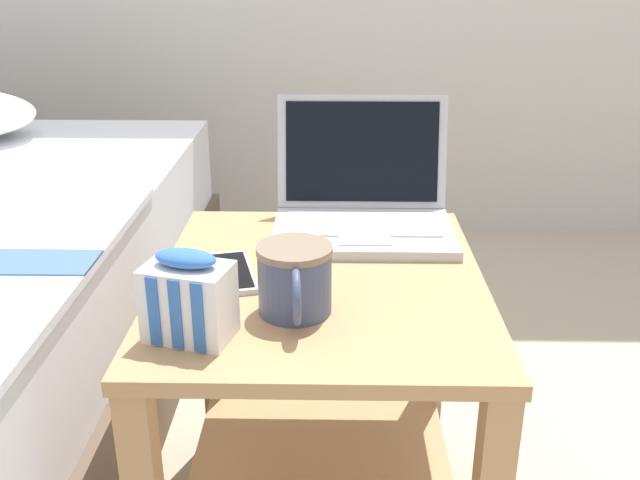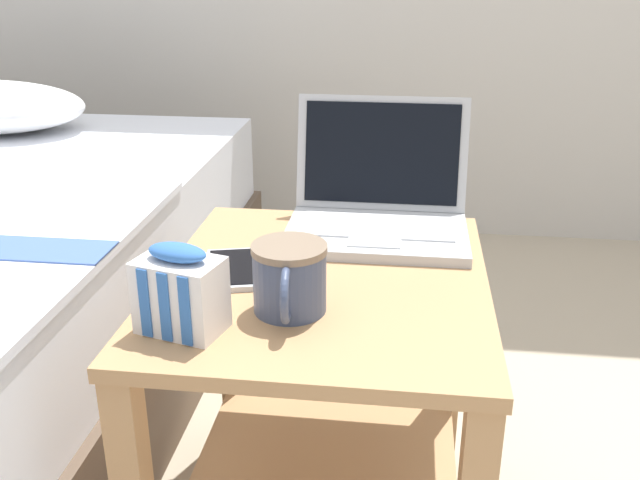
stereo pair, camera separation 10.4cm
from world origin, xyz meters
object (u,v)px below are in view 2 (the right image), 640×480
at_px(snack_bag, 180,292).
at_px(cell_phone, 232,268).
at_px(laptop, 378,207).
at_px(mug_front_left, 289,275).

bearing_deg(snack_bag, cell_phone, 83.88).
distance_m(laptop, snack_bag, 0.46).
height_order(mug_front_left, cell_phone, mug_front_left).
relative_size(laptop, mug_front_left, 2.14).
height_order(snack_bag, cell_phone, snack_bag).
distance_m(laptop, mug_front_left, 0.34).
height_order(laptop, snack_bag, laptop).
relative_size(mug_front_left, cell_phone, 0.89).
distance_m(snack_bag, cell_phone, 0.20).
distance_m(laptop, cell_phone, 0.30).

